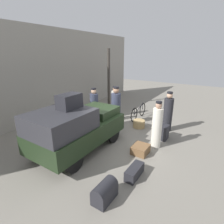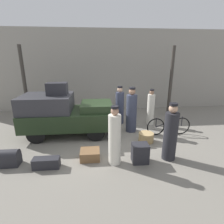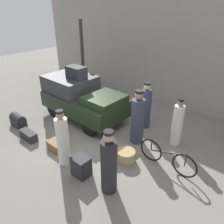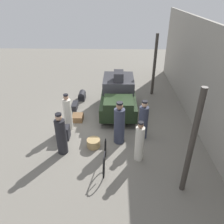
{
  "view_description": "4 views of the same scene",
  "coord_description": "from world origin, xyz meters",
  "px_view_note": "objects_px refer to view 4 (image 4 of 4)",
  "views": [
    {
      "loc": [
        -5.56,
        -3.5,
        3.27
      ],
      "look_at": [
        0.2,
        0.2,
        0.95
      ],
      "focal_mm": 28.0,
      "sensor_mm": 36.0,
      "label": 1
    },
    {
      "loc": [
        -0.39,
        -6.2,
        2.93
      ],
      "look_at": [
        0.2,
        0.2,
        0.95
      ],
      "focal_mm": 28.0,
      "sensor_mm": 36.0,
      "label": 2
    },
    {
      "loc": [
        4.47,
        -4.66,
        4.29
      ],
      "look_at": [
        0.2,
        0.2,
        0.95
      ],
      "focal_mm": 35.0,
      "sensor_mm": 36.0,
      "label": 3
    },
    {
      "loc": [
        8.4,
        0.4,
        5.61
      ],
      "look_at": [
        0.2,
        0.2,
        0.95
      ],
      "focal_mm": 35.0,
      "sensor_mm": 36.0,
      "label": 4
    }
  ],
  "objects_px": {
    "porter_lifting_near_truck": "(119,125)",
    "trunk_barrel_dark": "(82,96)",
    "trunk_on_truck_roof": "(119,76)",
    "trunk_large_brown": "(65,132)",
    "wicker_basket": "(94,143)",
    "suitcase_tan_flat": "(75,106)",
    "porter_standing_middle": "(143,121)",
    "conductor_in_dark_uniform": "(61,135)",
    "porter_with_bicycle": "(68,113)",
    "trunk_wicker_pale": "(78,118)",
    "truck": "(118,95)",
    "bicycle": "(105,157)",
    "porter_carrying_trunk": "(139,143)"
  },
  "relations": [
    {
      "from": "conductor_in_dark_uniform",
      "to": "trunk_barrel_dark",
      "type": "height_order",
      "value": "conductor_in_dark_uniform"
    },
    {
      "from": "porter_with_bicycle",
      "to": "suitcase_tan_flat",
      "type": "relative_size",
      "value": 2.37
    },
    {
      "from": "porter_lifting_near_truck",
      "to": "trunk_large_brown",
      "type": "height_order",
      "value": "porter_lifting_near_truck"
    },
    {
      "from": "truck",
      "to": "trunk_barrel_dark",
      "type": "bearing_deg",
      "value": -121.68
    },
    {
      "from": "wicker_basket",
      "to": "suitcase_tan_flat",
      "type": "height_order",
      "value": "wicker_basket"
    },
    {
      "from": "wicker_basket",
      "to": "trunk_barrel_dark",
      "type": "bearing_deg",
      "value": -165.81
    },
    {
      "from": "wicker_basket",
      "to": "porter_with_bicycle",
      "type": "height_order",
      "value": "porter_with_bicycle"
    },
    {
      "from": "porter_lifting_near_truck",
      "to": "trunk_barrel_dark",
      "type": "distance_m",
      "value": 4.54
    },
    {
      "from": "trunk_large_brown",
      "to": "wicker_basket",
      "type": "bearing_deg",
      "value": 66.72
    },
    {
      "from": "porter_lifting_near_truck",
      "to": "trunk_large_brown",
      "type": "xyz_separation_m",
      "value": [
        -0.19,
        -2.3,
        -0.56
      ]
    },
    {
      "from": "truck",
      "to": "trunk_barrel_dark",
      "type": "distance_m",
      "value": 2.54
    },
    {
      "from": "porter_lifting_near_truck",
      "to": "porter_carrying_trunk",
      "type": "bearing_deg",
      "value": 34.99
    },
    {
      "from": "bicycle",
      "to": "trunk_wicker_pale",
      "type": "relative_size",
      "value": 3.01
    },
    {
      "from": "porter_standing_middle",
      "to": "suitcase_tan_flat",
      "type": "height_order",
      "value": "porter_standing_middle"
    },
    {
      "from": "porter_lifting_near_truck",
      "to": "suitcase_tan_flat",
      "type": "relative_size",
      "value": 2.55
    },
    {
      "from": "trunk_on_truck_roof",
      "to": "trunk_wicker_pale",
      "type": "bearing_deg",
      "value": -58.12
    },
    {
      "from": "trunk_on_truck_roof",
      "to": "porter_with_bicycle",
      "type": "bearing_deg",
      "value": -49.11
    },
    {
      "from": "trunk_large_brown",
      "to": "trunk_wicker_pale",
      "type": "distance_m",
      "value": 1.5
    },
    {
      "from": "trunk_wicker_pale",
      "to": "conductor_in_dark_uniform",
      "type": "bearing_deg",
      "value": -4.58
    },
    {
      "from": "conductor_in_dark_uniform",
      "to": "suitcase_tan_flat",
      "type": "distance_m",
      "value": 3.63
    },
    {
      "from": "bicycle",
      "to": "trunk_wicker_pale",
      "type": "bearing_deg",
      "value": -154.14
    },
    {
      "from": "porter_standing_middle",
      "to": "trunk_barrel_dark",
      "type": "xyz_separation_m",
      "value": [
        -3.61,
        -3.12,
        -0.57
      ]
    },
    {
      "from": "porter_standing_middle",
      "to": "trunk_barrel_dark",
      "type": "bearing_deg",
      "value": -139.16
    },
    {
      "from": "truck",
      "to": "bicycle",
      "type": "distance_m",
      "value": 4.14
    },
    {
      "from": "conductor_in_dark_uniform",
      "to": "porter_with_bicycle",
      "type": "height_order",
      "value": "conductor_in_dark_uniform"
    },
    {
      "from": "trunk_wicker_pale",
      "to": "trunk_on_truck_roof",
      "type": "bearing_deg",
      "value": 121.88
    },
    {
      "from": "trunk_wicker_pale",
      "to": "trunk_on_truck_roof",
      "type": "distance_m",
      "value": 2.87
    },
    {
      "from": "trunk_wicker_pale",
      "to": "wicker_basket",
      "type": "bearing_deg",
      "value": 25.78
    },
    {
      "from": "bicycle",
      "to": "porter_carrying_trunk",
      "type": "bearing_deg",
      "value": 106.2
    },
    {
      "from": "porter_lifting_near_truck",
      "to": "conductor_in_dark_uniform",
      "type": "distance_m",
      "value": 2.31
    },
    {
      "from": "conductor_in_dark_uniform",
      "to": "trunk_large_brown",
      "type": "distance_m",
      "value": 1.05
    },
    {
      "from": "porter_standing_middle",
      "to": "trunk_wicker_pale",
      "type": "height_order",
      "value": "porter_standing_middle"
    },
    {
      "from": "porter_standing_middle",
      "to": "suitcase_tan_flat",
      "type": "xyz_separation_m",
      "value": [
        -2.5,
        -3.35,
        -0.65
      ]
    },
    {
      "from": "porter_standing_middle",
      "to": "trunk_on_truck_roof",
      "type": "xyz_separation_m",
      "value": [
        -2.52,
        -1.04,
        1.04
      ]
    },
    {
      "from": "trunk_wicker_pale",
      "to": "suitcase_tan_flat",
      "type": "bearing_deg",
      "value": -163.83
    },
    {
      "from": "suitcase_tan_flat",
      "to": "trunk_large_brown",
      "type": "relative_size",
      "value": 1.26
    },
    {
      "from": "bicycle",
      "to": "porter_standing_middle",
      "type": "distance_m",
      "value": 2.36
    },
    {
      "from": "suitcase_tan_flat",
      "to": "trunk_wicker_pale",
      "type": "height_order",
      "value": "suitcase_tan_flat"
    },
    {
      "from": "conductor_in_dark_uniform",
      "to": "trunk_on_truck_roof",
      "type": "relative_size",
      "value": 2.32
    },
    {
      "from": "truck",
      "to": "porter_with_bicycle",
      "type": "xyz_separation_m",
      "value": [
        1.74,
        -2.24,
        -0.08
      ]
    },
    {
      "from": "trunk_on_truck_roof",
      "to": "trunk_barrel_dark",
      "type": "bearing_deg",
      "value": -117.61
    },
    {
      "from": "porter_standing_middle",
      "to": "trunk_on_truck_roof",
      "type": "height_order",
      "value": "trunk_on_truck_roof"
    },
    {
      "from": "wicker_basket",
      "to": "porter_with_bicycle",
      "type": "xyz_separation_m",
      "value": [
        -1.29,
        -1.24,
        0.62
      ]
    },
    {
      "from": "trunk_on_truck_roof",
      "to": "porter_carrying_trunk",
      "type": "bearing_deg",
      "value": 11.04
    },
    {
      "from": "wicker_basket",
      "to": "trunk_wicker_pale",
      "type": "height_order",
      "value": "wicker_basket"
    },
    {
      "from": "porter_lifting_near_truck",
      "to": "porter_standing_middle",
      "type": "relative_size",
      "value": 1.06
    },
    {
      "from": "truck",
      "to": "wicker_basket",
      "type": "distance_m",
      "value": 3.27
    },
    {
      "from": "porter_with_bicycle",
      "to": "trunk_barrel_dark",
      "type": "bearing_deg",
      "value": 177.13
    },
    {
      "from": "conductor_in_dark_uniform",
      "to": "trunk_barrel_dark",
      "type": "bearing_deg",
      "value": 179.17
    },
    {
      "from": "trunk_large_brown",
      "to": "trunk_wicker_pale",
      "type": "relative_size",
      "value": 0.99
    }
  ]
}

